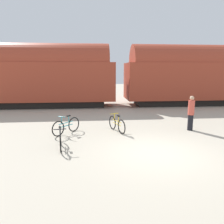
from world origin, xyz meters
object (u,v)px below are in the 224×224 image
object	(u,v)px
bicycle_teal	(66,126)
person_in_red	(191,113)
freight_train	(120,74)
bicycle_yellow	(117,124)
bicycle_black	(60,139)

from	to	relation	value
bicycle_teal	person_in_red	world-z (taller)	person_in_red
freight_train	bicycle_yellow	xyz separation A→B (m)	(-1.19, -8.05, -2.26)
bicycle_teal	bicycle_black	distance (m)	1.89
bicycle_yellow	bicycle_black	distance (m)	3.20
bicycle_yellow	bicycle_teal	world-z (taller)	bicycle_teal
freight_train	bicycle_black	xyz separation A→B (m)	(-3.64, -10.10, -2.27)
person_in_red	bicycle_black	bearing A→B (deg)	-170.07
bicycle_black	person_in_red	distance (m)	6.50
person_in_red	bicycle_yellow	bearing A→B (deg)	171.05
bicycle_black	person_in_red	world-z (taller)	person_in_red
bicycle_black	freight_train	bearing A→B (deg)	70.20
bicycle_teal	person_in_red	distance (m)	6.18
bicycle_teal	bicycle_black	bearing A→B (deg)	-90.43
freight_train	bicycle_teal	xyz separation A→B (m)	(-3.62, -8.21, -2.25)
freight_train	bicycle_teal	world-z (taller)	freight_train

